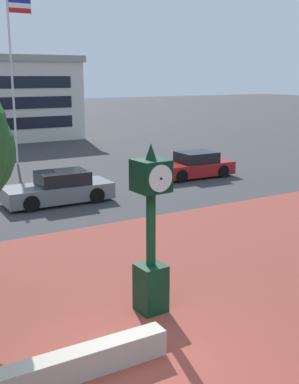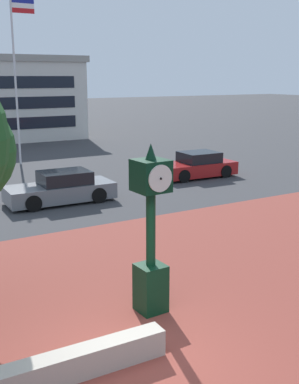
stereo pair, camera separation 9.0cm
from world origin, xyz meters
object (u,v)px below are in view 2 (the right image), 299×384
at_px(car_street_mid, 196,166).
at_px(flagpole_primary, 17,70).
at_px(street_clock, 151,235).
at_px(car_street_near, 61,189).

xyz_separation_m(car_street_mid, flagpole_primary, (-6.68, 8.16, 4.78)).
relative_size(street_clock, car_street_near, 0.85).
bearing_deg(flagpole_primary, car_street_near, -96.41).
bearing_deg(car_street_mid, street_clock, 142.31).
xyz_separation_m(street_clock, car_street_near, (1.58, 9.89, -1.17)).
bearing_deg(flagpole_primary, street_clock, -97.76).
bearing_deg(street_clock, car_street_mid, 47.50).
distance_m(street_clock, flagpole_primary, 19.95).
xyz_separation_m(street_clock, car_street_mid, (9.32, 11.28, -1.17)).
height_order(street_clock, car_street_near, street_clock).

